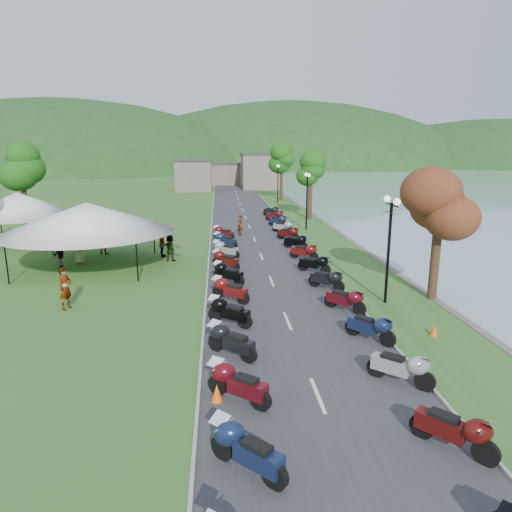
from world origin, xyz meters
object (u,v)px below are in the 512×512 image
object	(u,v)px
pedestrian_c	(60,269)
pedestrian_a	(67,309)
vendor_tent_main	(89,235)
pedestrian_b	(104,254)

from	to	relation	value
pedestrian_c	pedestrian_a	bearing A→B (deg)	-17.79
pedestrian_a	vendor_tent_main	bearing A→B (deg)	30.73
vendor_tent_main	pedestrian_b	size ratio (longest dim) A/B	3.99
pedestrian_b	pedestrian_a	bearing A→B (deg)	111.49
pedestrian_a	pedestrian_c	world-z (taller)	pedestrian_a
vendor_tent_main	pedestrian_b	distance (m)	4.09
pedestrian_a	pedestrian_b	xyz separation A→B (m)	(-1.04, 11.26, 0.00)
pedestrian_a	pedestrian_b	distance (m)	11.31
vendor_tent_main	pedestrian_c	world-z (taller)	vendor_tent_main
vendor_tent_main	pedestrian_c	distance (m)	2.70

